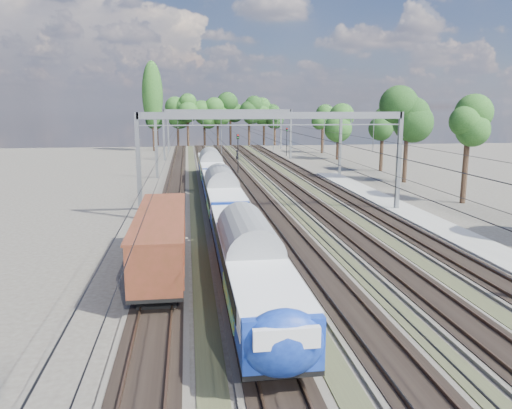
{
  "coord_description": "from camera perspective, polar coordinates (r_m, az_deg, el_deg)",
  "views": [
    {
      "loc": [
        -7.37,
        -12.71,
        9.42
      ],
      "look_at": [
        -2.78,
        20.74,
        2.8
      ],
      "focal_mm": 35.0,
      "sensor_mm": 36.0,
      "label": 1
    }
  ],
  "objects": [
    {
      "name": "signal_far",
      "position": [
        98.11,
        3.54,
        7.58
      ],
      "size": [
        0.38,
        0.35,
        5.43
      ],
      "rotation": [
        0.0,
        0.0,
        -0.31
      ],
      "color": "black",
      "rests_on": "ground"
    },
    {
      "name": "tree_belt",
      "position": [
        105.09,
        0.39,
        10.47
      ],
      "size": [
        40.25,
        102.08,
        12.23
      ],
      "color": "black",
      "rests_on": "ground"
    },
    {
      "name": "poplar",
      "position": [
        110.97,
        -11.75,
        12.14
      ],
      "size": [
        4.4,
        4.4,
        19.04
      ],
      "color": "black",
      "rests_on": "ground"
    },
    {
      "name": "freight_boxcar",
      "position": [
        28.98,
        -10.79,
        -3.81
      ],
      "size": [
        2.72,
        13.13,
        3.39
      ],
      "color": "black",
      "rests_on": "ground"
    },
    {
      "name": "worker",
      "position": [
        88.41,
        -2.18,
        5.6
      ],
      "size": [
        0.47,
        0.71,
        1.93
      ],
      "primitive_type": "imported",
      "rotation": [
        0.0,
        0.0,
        1.58
      ],
      "color": "black",
      "rests_on": "ground"
    },
    {
      "name": "track_bed",
      "position": [
        58.92,
        -0.52,
        1.99
      ],
      "size": [
        21.0,
        130.0,
        0.34
      ],
      "color": "#47423A",
      "rests_on": "ground"
    },
    {
      "name": "catenary",
      "position": [
        65.92,
        -1.1,
        8.47
      ],
      "size": [
        25.65,
        130.0,
        9.0
      ],
      "color": "slate",
      "rests_on": "ground"
    },
    {
      "name": "emu_train",
      "position": [
        43.84,
        -3.95,
        1.86
      ],
      "size": [
        2.79,
        59.14,
        4.08
      ],
      "color": "black",
      "rests_on": "ground"
    },
    {
      "name": "signal_near",
      "position": [
        70.86,
        -2.08,
        6.36
      ],
      "size": [
        0.37,
        0.34,
        5.67
      ],
      "rotation": [
        0.0,
        0.0,
        0.1
      ],
      "color": "black",
      "rests_on": "ground"
    },
    {
      "name": "platform",
      "position": [
        39.13,
        22.18,
        -3.45
      ],
      "size": [
        3.0,
        70.0,
        0.3
      ],
      "primitive_type": "cube",
      "color": "gray",
      "rests_on": "ground"
    }
  ]
}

